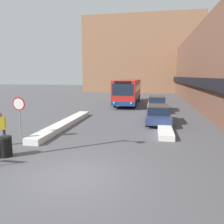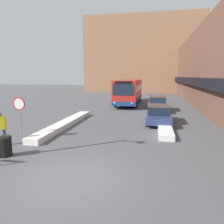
% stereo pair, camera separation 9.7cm
% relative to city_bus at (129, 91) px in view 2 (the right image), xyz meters
% --- Properties ---
extents(ground_plane, '(160.00, 160.00, 0.00)m').
position_rel_city_bus_xyz_m(ground_plane, '(0.43, -21.30, -1.72)').
color(ground_plane, '#515156').
extents(building_row_right, '(5.50, 60.00, 9.28)m').
position_rel_city_bus_xyz_m(building_row_right, '(10.40, 2.70, 2.90)').
color(building_row_right, brown).
rests_on(building_row_right, ground_plane).
extents(building_backdrop_far, '(26.00, 8.00, 16.70)m').
position_rel_city_bus_xyz_m(building_backdrop_far, '(0.43, 23.47, 6.63)').
color(building_backdrop_far, '#996B4C').
rests_on(building_backdrop_far, ground_plane).
extents(snow_bank_left, '(0.90, 9.45, 0.36)m').
position_rel_city_bus_xyz_m(snow_bank_left, '(-3.17, -13.62, -1.54)').
color(snow_bank_left, silver).
rests_on(snow_bank_left, ground_plane).
extents(snow_bank_right, '(0.90, 8.62, 0.33)m').
position_rel_city_bus_xyz_m(snow_bank_right, '(4.03, -11.93, -1.55)').
color(snow_bank_right, silver).
rests_on(snow_bank_right, ground_plane).
extents(city_bus, '(2.66, 10.76, 3.17)m').
position_rel_city_bus_xyz_m(city_bus, '(0.00, 0.00, 0.00)').
color(city_bus, red).
rests_on(city_bus, ground_plane).
extents(parked_car_front, '(1.87, 4.55, 1.38)m').
position_rel_city_bus_xyz_m(parked_car_front, '(3.63, -11.17, -1.02)').
color(parked_car_front, navy).
rests_on(parked_car_front, ground_plane).
extents(parked_car_back, '(1.91, 4.61, 1.53)m').
position_rel_city_bus_xyz_m(parked_car_back, '(3.63, -4.96, -0.96)').
color(parked_car_back, silver).
rests_on(parked_car_back, ground_plane).
extents(stop_sign, '(0.76, 0.08, 2.49)m').
position_rel_city_bus_xyz_m(stop_sign, '(-4.32, -17.38, 0.09)').
color(stop_sign, gray).
rests_on(stop_sign, ground_plane).
extents(pedestrian, '(0.55, 0.40, 1.81)m').
position_rel_city_bus_xyz_m(pedestrian, '(-4.67, -18.60, -0.63)').
color(pedestrian, '#333851').
rests_on(pedestrian, ground_plane).
extents(trash_bin, '(0.59, 0.59, 0.95)m').
position_rel_city_bus_xyz_m(trash_bin, '(-3.43, -19.95, -1.24)').
color(trash_bin, black).
rests_on(trash_bin, ground_plane).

